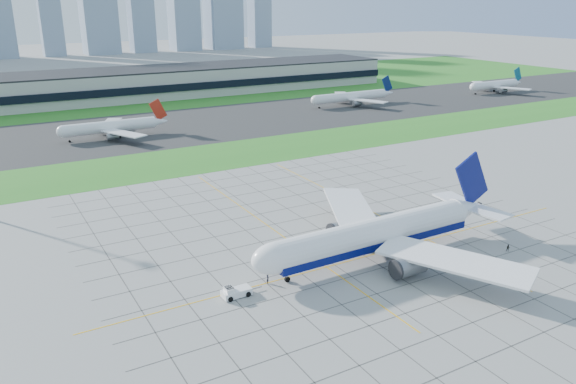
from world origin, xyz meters
The scene contains 13 objects.
ground centered at (0.00, 0.00, 0.00)m, with size 1400.00×1400.00×0.00m, color #9E9E99.
grass_median centered at (0.00, 90.00, 0.02)m, with size 700.00×35.00×0.04m, color #2A7321.
asphalt_taxiway centered at (0.00, 145.00, 0.03)m, with size 700.00×75.00×0.04m, color #383838.
grass_far centered at (0.00, 255.00, 0.02)m, with size 700.00×145.00×0.04m, color #2A7321.
apron_markings centered at (0.43, 11.09, 0.02)m, with size 120.00×130.00×0.03m.
terminal centered at (40.00, 229.87, 7.89)m, with size 260.00×43.00×15.80m.
airliner centered at (1.48, -3.32, 5.39)m, with size 62.59×63.45×19.71m.
pushback_tug centered at (-31.48, -3.72, 0.99)m, with size 8.02×2.87×2.23m.
crew_near centered at (-23.81, -2.19, 0.93)m, with size 0.68×0.45×1.86m, color black.
crew_far centered at (28.71, -15.42, 0.81)m, with size 0.79×0.62×1.63m, color black.
distant_jet_1 centered at (-20.46, 137.23, 4.49)m, with size 41.54×42.66×14.08m.
distant_jet_2 centered at (106.05, 149.63, 4.49)m, with size 49.56×42.66×14.08m.
distant_jet_3 centered at (206.16, 142.14, 4.49)m, with size 40.75×42.66×14.08m.
Camera 1 is at (-68.88, -88.64, 52.11)m, focal length 35.00 mm.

